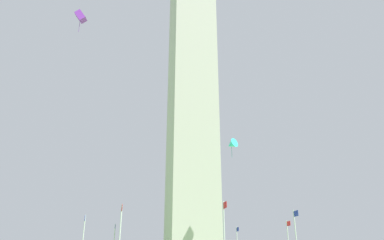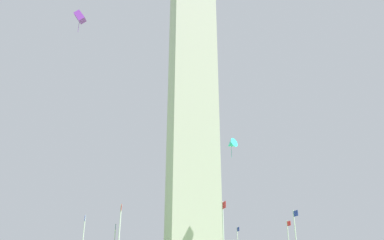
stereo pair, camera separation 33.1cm
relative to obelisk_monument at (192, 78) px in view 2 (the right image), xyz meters
name	(u,v)px [view 2 (the right image)]	position (x,y,z in m)	size (l,w,h in m)	color
obelisk_monument	(192,78)	(0.00, 0.00, 0.00)	(6.58, 6.58, 59.84)	#B7B2A8
kite_cyan_delta	(231,144)	(8.10, 3.21, -13.35)	(1.79, 1.74, 2.43)	#33C6D1
kite_purple_box	(80,17)	(12.81, -16.20, -0.75)	(1.06, 1.54, 2.89)	purple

